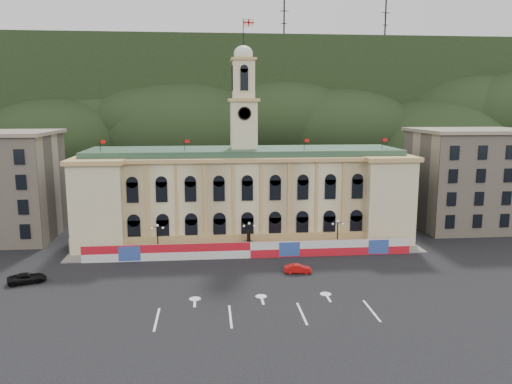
{
  "coord_description": "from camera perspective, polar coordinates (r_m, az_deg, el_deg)",
  "views": [
    {
      "loc": [
        -6.16,
        -57.74,
        22.93
      ],
      "look_at": [
        1.16,
        18.0,
        9.67
      ],
      "focal_mm": 35.0,
      "sensor_mm": 36.0,
      "label": 1
    }
  ],
  "objects": [
    {
      "name": "red_sedan",
      "position": [
        70.05,
        4.8,
        -8.72
      ],
      "size": [
        1.79,
        3.94,
        1.24
      ],
      "primitive_type": "imported",
      "rotation": [
        0.0,
        0.0,
        1.51
      ],
      "color": "#BB0E0D",
      "rests_on": "ground"
    },
    {
      "name": "statue",
      "position": [
        79.04,
        -0.84,
        -6.08
      ],
      "size": [
        1.4,
        1.4,
        3.72
      ],
      "color": "#595651",
      "rests_on": "ground"
    },
    {
      "name": "hill_ridge",
      "position": [
        179.88,
        -3.59,
        8.77
      ],
      "size": [
        230.0,
        80.0,
        64.0
      ],
      "color": "black",
      "rests_on": "ground"
    },
    {
      "name": "black_suv",
      "position": [
        72.55,
        -24.71,
        -8.93
      ],
      "size": [
        5.28,
        6.18,
        1.32
      ],
      "primitive_type": "imported",
      "rotation": [
        0.0,
        0.0,
        1.92
      ],
      "color": "black",
      "rests_on": "ground"
    },
    {
      "name": "pavement",
      "position": [
        79.12,
        -0.82,
        -6.9
      ],
      "size": [
        56.0,
        5.5,
        0.16
      ],
      "primitive_type": "cube",
      "color": "slate",
      "rests_on": "ground"
    },
    {
      "name": "lane_markings",
      "position": [
        57.84,
        1.08,
        -13.47
      ],
      "size": [
        26.0,
        10.0,
        0.02
      ],
      "primitive_type": null,
      "color": "white",
      "rests_on": "ground"
    },
    {
      "name": "ground",
      "position": [
        62.44,
        0.54,
        -11.66
      ],
      "size": [
        260.0,
        260.0,
        0.0
      ],
      "primitive_type": "plane",
      "color": "black",
      "rests_on": "ground"
    },
    {
      "name": "lamp_left",
      "position": [
        77.73,
        -11.17,
        -5.11
      ],
      "size": [
        1.96,
        0.44,
        5.15
      ],
      "color": "black",
      "rests_on": "ground"
    },
    {
      "name": "city_hall",
      "position": [
        86.92,
        -1.37,
        -0.11
      ],
      "size": [
        56.2,
        17.6,
        37.1
      ],
      "color": "beige",
      "rests_on": "ground"
    },
    {
      "name": "hoarding_fence",
      "position": [
        76.23,
        -0.62,
        -6.64
      ],
      "size": [
        50.0,
        0.44,
        2.5
      ],
      "color": "red",
      "rests_on": "ground"
    },
    {
      "name": "side_building_right",
      "position": [
        102.3,
        23.27,
        1.44
      ],
      "size": [
        21.0,
        17.0,
        18.6
      ],
      "color": "#B8A48E",
      "rests_on": "ground"
    },
    {
      "name": "lamp_center",
      "position": [
        77.58,
        -0.78,
        -4.95
      ],
      "size": [
        1.96,
        0.44,
        5.15
      ],
      "color": "black",
      "rests_on": "ground"
    },
    {
      "name": "lamp_right",
      "position": [
        79.92,
        9.3,
        -4.63
      ],
      "size": [
        1.96,
        0.44,
        5.15
      ],
      "color": "black",
      "rests_on": "ground"
    }
  ]
}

